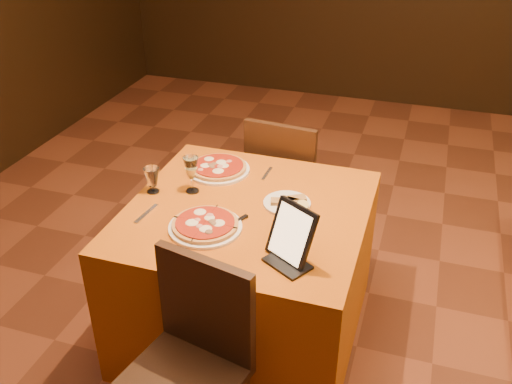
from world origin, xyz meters
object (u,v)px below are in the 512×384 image
(tablet, at_px, (291,233))
(water_glass, at_px, (152,180))
(main_table, at_px, (248,272))
(pizza_near, at_px, (205,226))
(chair_main_near, at_px, (180,382))
(pizza_far, at_px, (218,168))
(chair_main_far, at_px, (290,182))
(wine_glass, at_px, (192,174))

(tablet, bearing_deg, water_glass, -171.05)
(main_table, distance_m, pizza_near, 0.46)
(main_table, relative_size, water_glass, 8.46)
(chair_main_near, height_order, pizza_far, chair_main_near)
(main_table, height_order, pizza_far, pizza_far)
(main_table, bearing_deg, water_glass, 179.25)
(chair_main_near, height_order, tablet, tablet)
(chair_main_near, relative_size, chair_main_far, 1.00)
(pizza_near, height_order, pizza_far, same)
(chair_main_near, xyz_separation_m, pizza_near, (-0.12, 0.59, 0.31))
(chair_main_near, bearing_deg, pizza_near, 114.23)
(chair_main_far, height_order, tablet, tablet)
(chair_main_far, bearing_deg, pizza_far, 68.68)
(wine_glass, bearing_deg, pizza_far, 79.64)
(water_glass, bearing_deg, pizza_near, -31.06)
(main_table, relative_size, pizza_near, 3.37)
(pizza_near, bearing_deg, tablet, -12.28)
(main_table, bearing_deg, wine_glass, 167.25)
(pizza_near, bearing_deg, water_glass, 148.94)
(chair_main_near, bearing_deg, pizza_far, 115.79)
(pizza_near, distance_m, tablet, 0.43)
(tablet, bearing_deg, chair_main_near, -89.55)
(pizza_near, height_order, tablet, tablet)
(chair_main_near, bearing_deg, chair_main_far, 102.47)
(chair_main_far, height_order, water_glass, chair_main_far)
(pizza_near, bearing_deg, main_table, 60.16)
(main_table, xyz_separation_m, chair_main_far, (0.00, 0.81, 0.08))
(chair_main_far, bearing_deg, tablet, 110.44)
(water_glass, height_order, tablet, tablet)
(main_table, xyz_separation_m, wine_glass, (-0.31, 0.07, 0.47))
(pizza_far, distance_m, wine_glass, 0.25)
(wine_glass, distance_m, tablet, 0.70)
(chair_main_near, distance_m, wine_glass, 1.00)
(chair_main_near, distance_m, pizza_near, 0.67)
(pizza_near, relative_size, wine_glass, 1.72)
(chair_main_near, xyz_separation_m, tablet, (0.29, 0.50, 0.41))
(pizza_near, xyz_separation_m, water_glass, (-0.36, 0.22, 0.05))
(pizza_near, relative_size, tablet, 1.34)
(main_table, distance_m, chair_main_far, 0.82)
(pizza_far, bearing_deg, chair_main_near, -76.67)
(pizza_far, height_order, wine_glass, wine_glass)
(chair_main_near, height_order, wine_glass, wine_glass)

